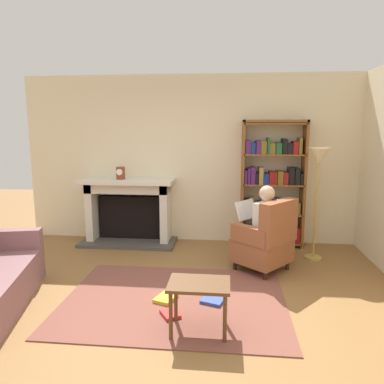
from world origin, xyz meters
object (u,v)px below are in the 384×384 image
Objects in this scene: armchair_reading at (266,240)px; floor_lamp at (319,166)px; side_table at (199,291)px; seated_reader at (259,224)px; fireplace at (129,208)px; mantel_clock at (121,173)px; bookshelf at (272,187)px.

floor_lamp is (0.73, 0.53, 0.93)m from armchair_reading.
armchair_reading is 1.73× the size of side_table.
armchair_reading is 0.23m from seated_reader.
seated_reader reaches higher than fireplace.
floor_lamp is (0.82, 0.46, 0.73)m from seated_reader.
seated_reader is at bearing -25.75° from fireplace.
mantel_clock is 0.10× the size of bookshelf.
seated_reader is at bearing -150.87° from floor_lamp.
floor_lamp is (1.49, 2.07, 0.94)m from side_table.
mantel_clock is at bearing -176.76° from bookshelf.
floor_lamp is (2.94, -0.42, 0.19)m from mantel_clock.
seated_reader is (-0.09, 0.08, 0.20)m from armchair_reading.
bookshelf is at bearing 0.82° from fireplace.
seated_reader is (2.03, -0.98, 0.06)m from fireplace.
seated_reader reaches higher than armchair_reading.
armchair_reading is 0.85× the size of seated_reader.
seated_reader is 1.76m from side_table.
floor_lamp is at bearing 54.29° from side_table.
seated_reader is 0.71× the size of floor_lamp.
mantel_clock is 0.17× the size of seated_reader.
mantel_clock is at bearing 120.39° from side_table.
bookshelf reaches higher than armchair_reading.
armchair_reading is at bearing -26.48° from fireplace.
armchair_reading is 1.71m from side_table.
bookshelf is at bearing 70.34° from side_table.
mantel_clock is 2.41m from bookshelf.
fireplace reaches higher than armchair_reading.
fireplace is at bearing 169.65° from floor_lamp.
armchair_reading is 0.61× the size of floor_lamp.
bookshelf reaches higher than seated_reader.
bookshelf is 2.84m from side_table.
armchair_reading is at bearing -99.46° from bookshelf.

